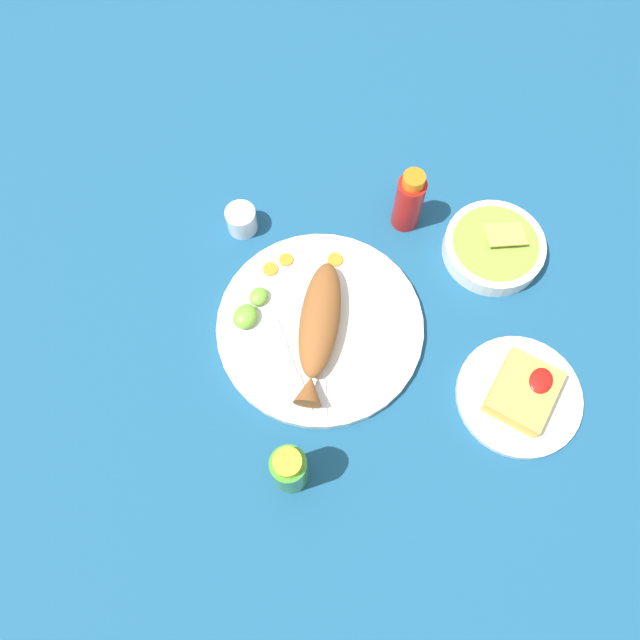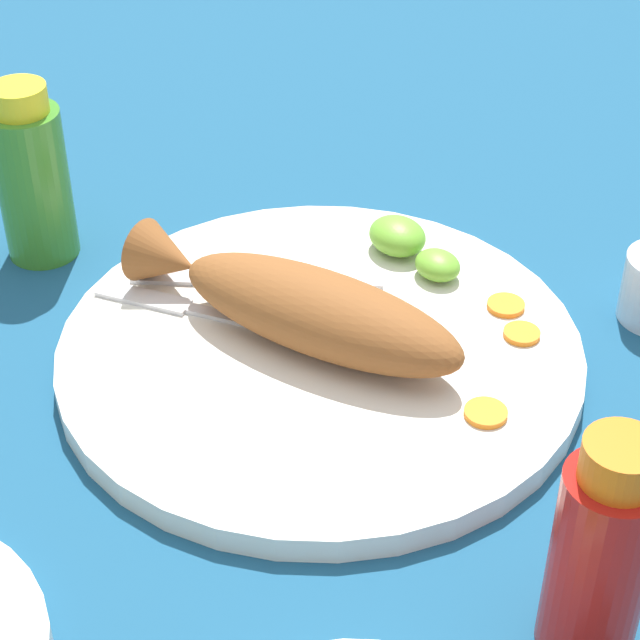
{
  "view_description": "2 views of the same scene",
  "coord_description": "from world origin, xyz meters",
  "px_view_note": "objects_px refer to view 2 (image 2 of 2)",
  "views": [
    {
      "loc": [
        -0.35,
        -0.2,
        1.02
      ],
      "look_at": [
        0.0,
        0.0,
        0.04
      ],
      "focal_mm": 35.0,
      "sensor_mm": 36.0,
      "label": 1
    },
    {
      "loc": [
        0.49,
        -0.37,
        0.51
      ],
      "look_at": [
        0.0,
        0.0,
        0.04
      ],
      "focal_mm": 65.0,
      "sensor_mm": 36.0,
      "label": 2
    }
  ],
  "objects_px": {
    "main_plate": "(320,354)",
    "hot_sauce_bottle_green": "(33,177)",
    "fried_fish": "(300,306)",
    "fork_near": "(200,311)",
    "fork_far": "(239,279)",
    "hot_sauce_bottle_red": "(601,555)"
  },
  "relations": [
    {
      "from": "main_plate",
      "to": "hot_sauce_bottle_green",
      "type": "xyz_separation_m",
      "value": [
        -0.24,
        -0.09,
        0.06
      ]
    },
    {
      "from": "hot_sauce_bottle_green",
      "to": "main_plate",
      "type": "bearing_deg",
      "value": 20.06
    },
    {
      "from": "fried_fish",
      "to": "hot_sauce_bottle_green",
      "type": "relative_size",
      "value": 1.82
    },
    {
      "from": "main_plate",
      "to": "hot_sauce_bottle_green",
      "type": "bearing_deg",
      "value": -159.94
    },
    {
      "from": "main_plate",
      "to": "hot_sauce_bottle_green",
      "type": "relative_size",
      "value": 2.53
    },
    {
      "from": "fork_near",
      "to": "fork_far",
      "type": "bearing_deg",
      "value": -102.97
    },
    {
      "from": "fried_fish",
      "to": "fork_far",
      "type": "xyz_separation_m",
      "value": [
        -0.08,
        0.0,
        -0.02
      ]
    },
    {
      "from": "fried_fish",
      "to": "hot_sauce_bottle_red",
      "type": "xyz_separation_m",
      "value": [
        0.28,
        -0.02,
        0.02
      ]
    },
    {
      "from": "fork_near",
      "to": "hot_sauce_bottle_red",
      "type": "relative_size",
      "value": 1.16
    },
    {
      "from": "fork_near",
      "to": "hot_sauce_bottle_red",
      "type": "distance_m",
      "value": 0.35
    },
    {
      "from": "fried_fish",
      "to": "hot_sauce_bottle_red",
      "type": "bearing_deg",
      "value": -26.67
    },
    {
      "from": "fried_fish",
      "to": "fork_near",
      "type": "relative_size",
      "value": 1.57
    },
    {
      "from": "fork_near",
      "to": "hot_sauce_bottle_green",
      "type": "xyz_separation_m",
      "value": [
        -0.16,
        -0.04,
        0.05
      ]
    },
    {
      "from": "fork_near",
      "to": "hot_sauce_bottle_green",
      "type": "height_order",
      "value": "hot_sauce_bottle_green"
    },
    {
      "from": "main_plate",
      "to": "fried_fish",
      "type": "distance_m",
      "value": 0.04
    },
    {
      "from": "fork_far",
      "to": "fried_fish",
      "type": "bearing_deg",
      "value": 128.48
    },
    {
      "from": "hot_sauce_bottle_red",
      "to": "main_plate",
      "type": "bearing_deg",
      "value": 174.19
    },
    {
      "from": "fried_fish",
      "to": "hot_sauce_bottle_green",
      "type": "distance_m",
      "value": 0.24
    },
    {
      "from": "hot_sauce_bottle_red",
      "to": "hot_sauce_bottle_green",
      "type": "height_order",
      "value": "same"
    },
    {
      "from": "fork_near",
      "to": "hot_sauce_bottle_red",
      "type": "height_order",
      "value": "hot_sauce_bottle_red"
    },
    {
      "from": "main_plate",
      "to": "hot_sauce_bottle_red",
      "type": "xyz_separation_m",
      "value": [
        0.27,
        -0.03,
        0.06
      ]
    },
    {
      "from": "fried_fish",
      "to": "hot_sauce_bottle_red",
      "type": "distance_m",
      "value": 0.28
    }
  ]
}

